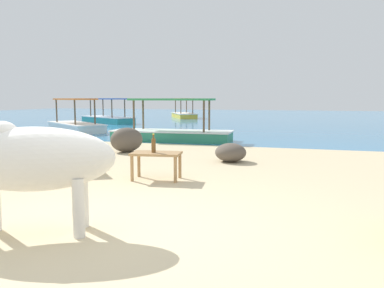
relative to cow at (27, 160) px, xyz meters
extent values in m
cube|color=#CCB78E|center=(0.81, 0.27, -0.73)|extent=(18.00, 14.00, 0.04)
cube|color=teal|center=(0.81, 22.27, -0.75)|extent=(60.00, 36.00, 0.03)
cylinder|color=silver|center=(0.49, 0.06, -0.43)|extent=(0.11, 0.11, 0.55)
cylinder|color=silver|center=(0.35, 0.34, -0.43)|extent=(0.11, 0.11, 0.55)
ellipsoid|color=silver|center=(0.05, 0.02, 0.01)|extent=(1.59, 1.15, 0.60)
ellipsoid|color=silver|center=(-0.19, -0.09, 0.26)|extent=(0.36, 0.34, 0.20)
cube|color=#A37A4C|center=(0.18, 2.66, -0.29)|extent=(0.81, 0.54, 0.04)
cylinder|color=#A37A4C|center=(0.49, 2.89, -0.51)|extent=(0.05, 0.05, 0.40)
cylinder|color=#A37A4C|center=(0.54, 2.53, -0.51)|extent=(0.05, 0.05, 0.40)
cylinder|color=#A37A4C|center=(-0.18, 2.80, -0.51)|extent=(0.05, 0.05, 0.40)
cylinder|color=#A37A4C|center=(-0.13, 2.44, -0.51)|extent=(0.05, 0.05, 0.40)
cylinder|color=brown|center=(0.15, 2.63, -0.16)|extent=(0.07, 0.07, 0.22)
cylinder|color=brown|center=(0.15, 2.63, -0.02)|extent=(0.03, 0.03, 0.06)
cylinder|color=yellow|center=(0.15, 2.63, 0.02)|extent=(0.03, 0.03, 0.02)
cylinder|color=#A37A4C|center=(-1.04, 2.61, -0.64)|extent=(0.04, 0.04, 0.14)
cylinder|color=#A37A4C|center=(-1.49, 2.35, -0.64)|extent=(0.04, 0.04, 0.14)
cylinder|color=#A37A4C|center=(-1.24, 2.97, -0.54)|extent=(0.04, 0.04, 0.34)
cylinder|color=#A37A4C|center=(-1.69, 2.71, -0.54)|extent=(0.04, 0.04, 0.34)
cube|color=#EFD14C|center=(-1.37, 2.66, -0.47)|extent=(0.67, 0.63, 0.21)
cube|color=#EFD14C|center=(-1.52, 2.93, -0.14)|extent=(0.68, 0.66, 0.23)
ellipsoid|color=brown|center=(-1.71, 5.42, -0.41)|extent=(0.94, 1.00, 0.58)
ellipsoid|color=brown|center=(0.94, 4.73, -0.52)|extent=(0.89, 0.88, 0.38)
cube|color=gold|center=(-5.74, 21.85, -0.59)|extent=(2.69, 3.69, 0.28)
cube|color=white|center=(-5.74, 21.85, -0.43)|extent=(2.78, 3.78, 0.04)
cylinder|color=brown|center=(-4.88, 21.09, 0.02)|extent=(0.06, 0.06, 0.95)
cylinder|color=brown|center=(-5.56, 20.72, 0.02)|extent=(0.06, 0.06, 0.95)
cylinder|color=brown|center=(-5.92, 22.98, 0.02)|extent=(0.06, 0.06, 0.95)
cylinder|color=brown|center=(-6.60, 22.61, 0.02)|extent=(0.06, 0.06, 0.95)
cube|color=orange|center=(-5.74, 21.85, 0.53)|extent=(2.03, 2.66, 0.06)
cube|color=#338E66|center=(-1.61, 8.27, -0.59)|extent=(3.65, 1.29, 0.28)
cube|color=white|center=(-1.61, 8.27, -0.43)|extent=(3.73, 1.35, 0.04)
cylinder|color=brown|center=(-2.67, 7.83, 0.02)|extent=(0.06, 0.06, 0.95)
cylinder|color=brown|center=(-2.71, 8.60, 0.02)|extent=(0.06, 0.06, 0.95)
cylinder|color=brown|center=(-0.51, 7.94, 0.02)|extent=(0.06, 0.06, 0.95)
cylinder|color=brown|center=(-0.55, 8.71, 0.02)|extent=(0.06, 0.06, 0.95)
cube|color=#339356|center=(-1.61, 8.27, 0.53)|extent=(2.57, 1.07, 0.06)
cube|color=white|center=(-6.54, 10.56, -0.59)|extent=(3.54, 3.03, 0.28)
cube|color=white|center=(-6.54, 10.56, -0.43)|extent=(3.64, 3.12, 0.04)
cylinder|color=brown|center=(-5.44, 10.23, 0.02)|extent=(0.06, 0.06, 0.95)
cylinder|color=brown|center=(-5.90, 9.61, 0.02)|extent=(0.06, 0.06, 0.95)
cylinder|color=brown|center=(-7.18, 11.52, 0.02)|extent=(0.06, 0.06, 0.95)
cylinder|color=brown|center=(-7.64, 10.90, 0.02)|extent=(0.06, 0.06, 0.95)
cube|color=orange|center=(-6.54, 10.56, 0.53)|extent=(2.58, 2.25, 0.06)
cube|color=teal|center=(-7.98, 15.69, -0.59)|extent=(3.67, 2.73, 0.28)
cube|color=white|center=(-7.98, 15.69, -0.43)|extent=(3.76, 2.82, 0.04)
cylinder|color=brown|center=(-6.85, 15.49, 0.02)|extent=(0.06, 0.06, 0.95)
cylinder|color=brown|center=(-7.23, 14.82, 0.02)|extent=(0.06, 0.06, 0.95)
cylinder|color=brown|center=(-8.73, 16.56, 0.02)|extent=(0.06, 0.06, 0.95)
cylinder|color=brown|center=(-9.11, 15.89, 0.02)|extent=(0.06, 0.06, 0.95)
cube|color=#3D66C6|center=(-7.98, 15.69, 0.53)|extent=(2.65, 2.06, 0.06)
camera|label=1|loc=(2.51, -2.97, 0.57)|focal=36.76mm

